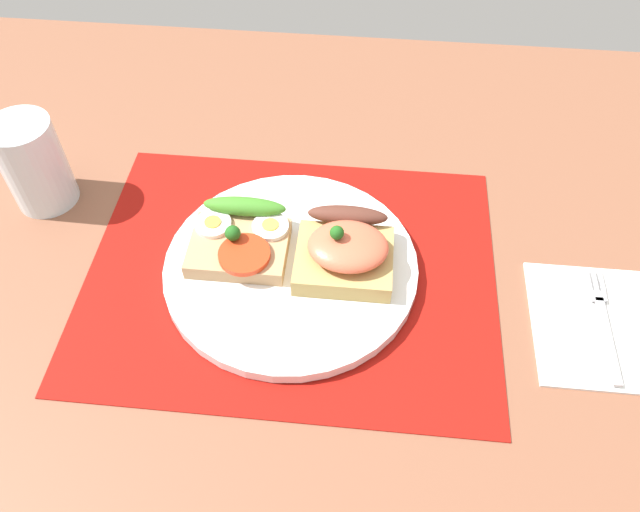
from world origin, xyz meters
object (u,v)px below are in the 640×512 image
object	(u,v)px
sandwich_salmon	(346,250)
napkin	(596,325)
sandwich_egg_tomato	(240,239)
plate	(291,267)
fork	(604,320)
drinking_glass	(34,164)

from	to	relation	value
sandwich_salmon	napkin	size ratio (longest dim) A/B	0.68
sandwich_egg_tomato	sandwich_salmon	world-z (taller)	sandwich_salmon
plate	napkin	world-z (taller)	plate
fork	sandwich_salmon	bearing A→B (deg)	171.38
fork	drinking_glass	bearing A→B (deg)	169.24
napkin	plate	bearing A→B (deg)	173.09
napkin	fork	distance (cm)	0.84
sandwich_salmon	fork	world-z (taller)	sandwich_salmon
sandwich_salmon	drinking_glass	bearing A→B (deg)	167.69
napkin	drinking_glass	world-z (taller)	drinking_glass
drinking_glass	fork	bearing A→B (deg)	-10.76
sandwich_salmon	fork	bearing A→B (deg)	-8.62
plate	drinking_glass	bearing A→B (deg)	164.49
plate	napkin	xyz separation A→B (cm)	(30.32, -3.68, -0.64)
fork	drinking_glass	size ratio (longest dim) A/B	1.27
plate	sandwich_egg_tomato	world-z (taller)	sandwich_egg_tomato
plate	sandwich_salmon	world-z (taller)	sandwich_salmon
napkin	fork	world-z (taller)	fork
fork	sandwich_egg_tomato	bearing A→B (deg)	172.40
drinking_glass	napkin	bearing A→B (deg)	-11.19
sandwich_egg_tomato	napkin	bearing A→B (deg)	-8.27
sandwich_salmon	napkin	bearing A→B (deg)	-9.60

